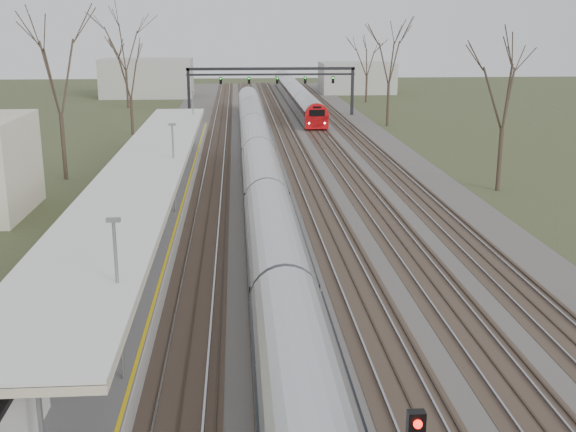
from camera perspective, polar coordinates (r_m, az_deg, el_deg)
name	(u,v)px	position (r m, az deg, el deg)	size (l,w,h in m)	color
track_bed	(289,159)	(62.27, 0.04, 4.52)	(24.00, 160.00, 0.22)	#474442
platform	(158,206)	(45.18, -10.20, 0.80)	(3.50, 69.00, 1.00)	#9E9B93
canopy	(147,165)	(40.06, -11.07, 3.97)	(4.10, 50.00, 3.11)	slate
signal_gantry	(271,77)	(91.39, -1.32, 10.94)	(21.00, 0.59, 6.08)	black
tree_west_far	(57,71)	(55.67, -17.76, 10.83)	(5.50, 5.50, 11.33)	#2D231C
tree_east_far	(505,86)	(51.54, 16.79, 9.80)	(5.00, 5.00, 10.30)	#2D231C
train_near	(259,158)	(55.09, -2.32, 4.62)	(2.62, 90.21, 3.05)	#B7BBC3
train_far	(295,92)	(107.92, 0.53, 9.74)	(2.62, 60.21, 3.05)	#B7BBC3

